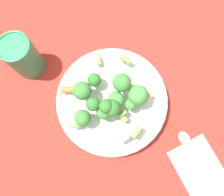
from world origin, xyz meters
The scene contains 6 objects.
ground_plane centered at (0.00, 0.00, 0.00)m, with size 3.00×3.00×0.00m, color #B72D23.
bowl centered at (0.00, 0.00, 0.02)m, with size 0.27×0.27×0.04m.
pasta_salad centered at (0.00, 0.01, 0.08)m, with size 0.21×0.22×0.08m.
cup centered at (0.23, 0.08, 0.06)m, with size 0.08×0.08×0.12m.
napkin centered at (-0.27, -0.02, 0.00)m, with size 0.18×0.15×0.01m.
spoon centered at (-0.23, -0.04, 0.01)m, with size 0.19×0.07×0.01m.
Camera 1 is at (-0.08, 0.09, 0.55)m, focal length 35.00 mm.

